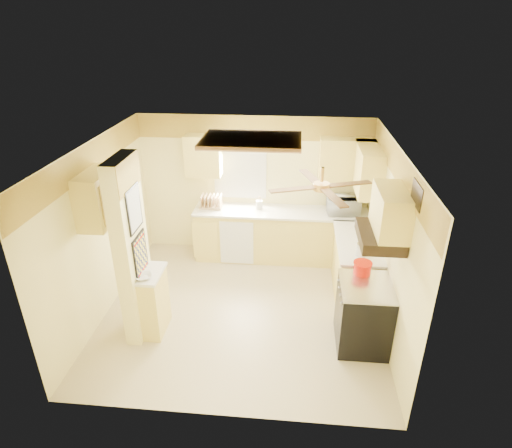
# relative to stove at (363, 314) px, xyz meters

# --- Properties ---
(floor) EXTENTS (4.00, 4.00, 0.00)m
(floor) POSITION_rel_stove_xyz_m (-1.67, 0.55, -0.46)
(floor) COLOR #C9B58B
(floor) RESTS_ON ground
(ceiling) EXTENTS (4.00, 4.00, 0.00)m
(ceiling) POSITION_rel_stove_xyz_m (-1.67, 0.55, 2.04)
(ceiling) COLOR white
(ceiling) RESTS_ON wall_back
(wall_back) EXTENTS (4.00, 0.00, 4.00)m
(wall_back) POSITION_rel_stove_xyz_m (-1.67, 2.45, 0.79)
(wall_back) COLOR #FFF09B
(wall_back) RESTS_ON floor
(wall_front) EXTENTS (4.00, 0.00, 4.00)m
(wall_front) POSITION_rel_stove_xyz_m (-1.67, -1.35, 0.79)
(wall_front) COLOR #FFF09B
(wall_front) RESTS_ON floor
(wall_left) EXTENTS (0.00, 3.80, 3.80)m
(wall_left) POSITION_rel_stove_xyz_m (-3.67, 0.55, 0.79)
(wall_left) COLOR #FFF09B
(wall_left) RESTS_ON floor
(wall_right) EXTENTS (0.00, 3.80, 3.80)m
(wall_right) POSITION_rel_stove_xyz_m (0.33, 0.55, 0.79)
(wall_right) COLOR #FFF09B
(wall_right) RESTS_ON floor
(wallpaper_border) EXTENTS (4.00, 0.02, 0.40)m
(wallpaper_border) POSITION_rel_stove_xyz_m (-1.67, 2.43, 1.84)
(wallpaper_border) COLOR yellow
(wallpaper_border) RESTS_ON wall_back
(partition_column) EXTENTS (0.20, 0.70, 2.50)m
(partition_column) POSITION_rel_stove_xyz_m (-3.02, 0.00, 0.79)
(partition_column) COLOR #FFF09B
(partition_column) RESTS_ON floor
(partition_ledge) EXTENTS (0.25, 0.55, 0.90)m
(partition_ledge) POSITION_rel_stove_xyz_m (-2.80, 0.00, -0.01)
(partition_ledge) COLOR #FFEA7D
(partition_ledge) RESTS_ON floor
(ledge_top) EXTENTS (0.28, 0.58, 0.04)m
(ledge_top) POSITION_rel_stove_xyz_m (-2.80, 0.00, 0.46)
(ledge_top) COLOR white
(ledge_top) RESTS_ON partition_ledge
(lower_cabinets_back) EXTENTS (3.00, 0.60, 0.90)m
(lower_cabinets_back) POSITION_rel_stove_xyz_m (-1.17, 2.15, -0.01)
(lower_cabinets_back) COLOR #FFEA7D
(lower_cabinets_back) RESTS_ON floor
(lower_cabinets_right) EXTENTS (0.60, 1.40, 0.90)m
(lower_cabinets_right) POSITION_rel_stove_xyz_m (0.03, 1.15, -0.01)
(lower_cabinets_right) COLOR #FFEA7D
(lower_cabinets_right) RESTS_ON floor
(countertop_back) EXTENTS (3.04, 0.64, 0.04)m
(countertop_back) POSITION_rel_stove_xyz_m (-1.17, 2.14, 0.46)
(countertop_back) COLOR white
(countertop_back) RESTS_ON lower_cabinets_back
(countertop_right) EXTENTS (0.64, 1.44, 0.04)m
(countertop_right) POSITION_rel_stove_xyz_m (0.02, 1.15, 0.46)
(countertop_right) COLOR white
(countertop_right) RESTS_ON lower_cabinets_right
(dishwasher_panel) EXTENTS (0.58, 0.02, 0.80)m
(dishwasher_panel) POSITION_rel_stove_xyz_m (-1.92, 1.84, -0.03)
(dishwasher_panel) COLOR white
(dishwasher_panel) RESTS_ON lower_cabinets_back
(window) EXTENTS (0.92, 0.02, 1.02)m
(window) POSITION_rel_stove_xyz_m (-1.92, 2.44, 1.09)
(window) COLOR white
(window) RESTS_ON wall_back
(upper_cab_back_left) EXTENTS (0.60, 0.35, 0.70)m
(upper_cab_back_left) POSITION_rel_stove_xyz_m (-2.52, 2.27, 1.39)
(upper_cab_back_left) COLOR #FFEA7D
(upper_cab_back_left) RESTS_ON wall_back
(upper_cab_back_right) EXTENTS (0.90, 0.35, 0.70)m
(upper_cab_back_right) POSITION_rel_stove_xyz_m (-0.12, 2.27, 1.39)
(upper_cab_back_right) COLOR #FFEA7D
(upper_cab_back_right) RESTS_ON wall_back
(upper_cab_right) EXTENTS (0.35, 1.00, 0.70)m
(upper_cab_right) POSITION_rel_stove_xyz_m (0.16, 1.80, 1.39)
(upper_cab_right) COLOR #FFEA7D
(upper_cab_right) RESTS_ON wall_right
(upper_cab_left_wall) EXTENTS (0.35, 0.75, 0.70)m
(upper_cab_left_wall) POSITION_rel_stove_xyz_m (-3.49, 0.30, 1.39)
(upper_cab_left_wall) COLOR #FFEA7D
(upper_cab_left_wall) RESTS_ON wall_left
(upper_cab_over_stove) EXTENTS (0.35, 0.76, 0.52)m
(upper_cab_over_stove) POSITION_rel_stove_xyz_m (0.16, 0.00, 1.49)
(upper_cab_over_stove) COLOR #FFEA7D
(upper_cab_over_stove) RESTS_ON wall_right
(stove) EXTENTS (0.68, 0.77, 0.92)m
(stove) POSITION_rel_stove_xyz_m (0.00, 0.00, 0.00)
(stove) COLOR black
(stove) RESTS_ON floor
(range_hood) EXTENTS (0.50, 0.76, 0.14)m
(range_hood) POSITION_rel_stove_xyz_m (0.07, 0.00, 1.16)
(range_hood) COLOR black
(range_hood) RESTS_ON upper_cab_over_stove
(poster_menu) EXTENTS (0.02, 0.42, 0.57)m
(poster_menu) POSITION_rel_stove_xyz_m (-2.91, 0.00, 1.39)
(poster_menu) COLOR black
(poster_menu) RESTS_ON partition_column
(poster_nashville) EXTENTS (0.02, 0.42, 0.57)m
(poster_nashville) POSITION_rel_stove_xyz_m (-2.91, 0.00, 0.74)
(poster_nashville) COLOR black
(poster_nashville) RESTS_ON partition_column
(ceiling_light_panel) EXTENTS (1.35, 0.95, 0.06)m
(ceiling_light_panel) POSITION_rel_stove_xyz_m (-1.57, 1.05, 2.00)
(ceiling_light_panel) COLOR brown
(ceiling_light_panel) RESTS_ON ceiling
(ceiling_fan) EXTENTS (1.15, 1.15, 0.26)m
(ceiling_fan) POSITION_rel_stove_xyz_m (-0.67, -0.15, 1.83)
(ceiling_fan) COLOR gold
(ceiling_fan) RESTS_ON ceiling
(vent_grate) EXTENTS (0.02, 0.40, 0.25)m
(vent_grate) POSITION_rel_stove_xyz_m (0.31, -0.35, 1.84)
(vent_grate) COLOR black
(vent_grate) RESTS_ON wall_right
(microwave) EXTENTS (0.57, 0.40, 0.30)m
(microwave) POSITION_rel_stove_xyz_m (-0.12, 2.14, 0.63)
(microwave) COLOR white
(microwave) RESTS_ON countertop_back
(bowl) EXTENTS (0.28, 0.28, 0.05)m
(bowl) POSITION_rel_stove_xyz_m (-2.85, -0.14, 0.51)
(bowl) COLOR white
(bowl) RESTS_ON ledge_top
(dutch_oven) EXTENTS (0.25, 0.25, 0.16)m
(dutch_oven) POSITION_rel_stove_xyz_m (-0.03, 0.29, 0.54)
(dutch_oven) COLOR red
(dutch_oven) RESTS_ON stove
(kettle) EXTENTS (0.14, 0.14, 0.22)m
(kettle) POSITION_rel_stove_xyz_m (0.01, 0.70, 0.58)
(kettle) COLOR silver
(kettle) RESTS_ON countertop_right
(dish_rack) EXTENTS (0.38, 0.28, 0.22)m
(dish_rack) POSITION_rel_stove_xyz_m (-2.41, 2.19, 0.56)
(dish_rack) COLOR tan
(dish_rack) RESTS_ON countertop_back
(utensil_crock) EXTENTS (0.12, 0.12, 0.23)m
(utensil_crock) POSITION_rel_stove_xyz_m (-1.56, 2.20, 0.56)
(utensil_crock) COLOR white
(utensil_crock) RESTS_ON countertop_back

